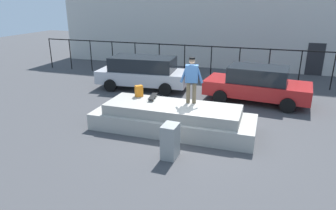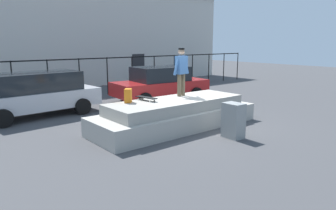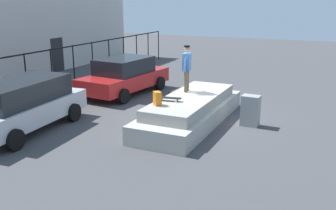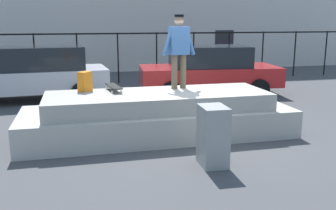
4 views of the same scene
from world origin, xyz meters
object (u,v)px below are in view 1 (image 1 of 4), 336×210
car_silver_hatchback_near (143,72)px  utility_box (170,141)px  skateboarder (192,77)px  skateboard (153,96)px  backpack (139,91)px  car_red_sedan_mid (257,84)px

car_silver_hatchback_near → utility_box: (3.69, -6.70, -0.38)m
car_silver_hatchback_near → utility_box: 7.66m
skateboarder → utility_box: skateboarder is taller
skateboarder → skateboard: size_ratio=1.95×
skateboard → backpack: 0.64m
skateboarder → car_silver_hatchback_near: size_ratio=0.34×
skateboard → utility_box: 2.87m
skateboarder → car_silver_hatchback_near: (-3.71, 4.32, -1.02)m
skateboard → backpack: (-0.62, 0.11, 0.12)m
backpack → car_red_sedan_mid: (4.27, 3.79, -0.33)m
skateboarder → skateboard: 1.73m
backpack → utility_box: (2.10, -2.52, -0.65)m
skateboard → utility_box: bearing=-58.5°
utility_box → car_silver_hatchback_near: bearing=120.8°
car_silver_hatchback_near → skateboard: bearing=-62.7°
skateboard → car_red_sedan_mid: (3.64, 3.90, -0.22)m
skateboard → utility_box: size_ratio=0.81×
backpack → car_silver_hatchback_near: size_ratio=0.09×
skateboard → utility_box: (1.47, -2.41, -0.53)m
skateboard → utility_box: skateboard is taller
skateboarder → car_red_sedan_mid: (2.15, 3.93, -1.08)m
skateboarder → skateboard: bearing=179.1°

